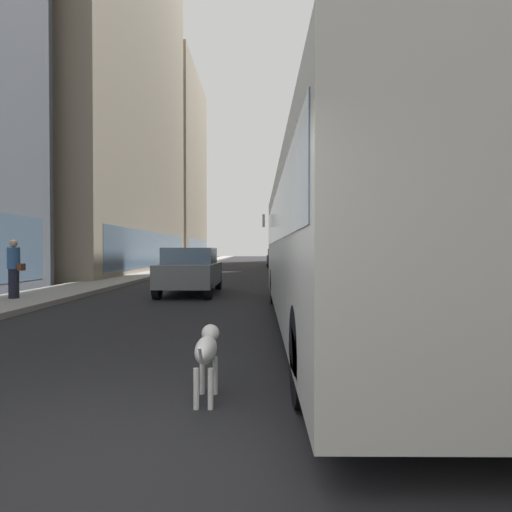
{
  "coord_description": "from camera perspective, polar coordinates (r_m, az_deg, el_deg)",
  "views": [
    {
      "loc": [
        1.19,
        -2.64,
        1.55
      ],
      "look_at": [
        1.12,
        7.35,
        1.4
      ],
      "focal_mm": 28.75,
      "sensor_mm": 36.0,
      "label": 1
    }
  ],
  "objects": [
    {
      "name": "car_grey_wagon",
      "position": [
        14.57,
        -9.05,
        -2.01
      ],
      "size": [
        1.82,
        4.07,
        1.62
      ],
      "color": "slate",
      "rests_on": "ground"
    },
    {
      "name": "sidewalk_right",
      "position": [
        37.94,
        7.23,
        -1.36
      ],
      "size": [
        2.4,
        110.0,
        0.15
      ],
      "primitive_type": "cube",
      "color": "gray",
      "rests_on": "ground"
    },
    {
      "name": "sidewalk_left",
      "position": [
        38.29,
        -9.97,
        -1.35
      ],
      "size": [
        2.4,
        110.0,
        0.15
      ],
      "primitive_type": "cube",
      "color": "#9E9991",
      "rests_on": "ground"
    },
    {
      "name": "building_right_far",
      "position": [
        51.43,
        12.62,
        10.38
      ],
      "size": [
        11.85,
        20.09,
        20.13
      ],
      "color": "#B2A893",
      "rests_on": "ground"
    },
    {
      "name": "transit_bus",
      "position": [
        8.38,
        11.49,
        2.4
      ],
      "size": [
        2.78,
        11.53,
        3.05
      ],
      "color": "silver",
      "rests_on": "ground"
    },
    {
      "name": "traffic_light_near",
      "position": [
        7.37,
        30.92,
        7.63
      ],
      "size": [
        0.24,
        0.41,
        3.4
      ],
      "color": "black",
      "rests_on": "sidewalk_right"
    },
    {
      "name": "dalmatian_dog",
      "position": [
        4.39,
        -6.84,
        -12.83
      ],
      "size": [
        0.22,
        0.96,
        0.72
      ],
      "color": "white",
      "rests_on": "ground"
    },
    {
      "name": "ground_plane",
      "position": [
        37.69,
        -1.41,
        -1.48
      ],
      "size": [
        120.0,
        120.0,
        0.0
      ],
      "primitive_type": "plane",
      "color": "#232326"
    },
    {
      "name": "car_black_suv",
      "position": [
        36.37,
        2.94,
        -0.28
      ],
      "size": [
        1.79,
        3.97,
        1.62
      ],
      "color": "black",
      "rests_on": "ground"
    },
    {
      "name": "building_right_mid",
      "position": [
        32.51,
        22.01,
        26.57
      ],
      "size": [
        8.66,
        20.85,
        31.38
      ],
      "color": "#4C515B",
      "rests_on": "ground"
    },
    {
      "name": "building_left_far",
      "position": [
        52.22,
        -14.42,
        11.68
      ],
      "size": [
        11.49,
        16.33,
        22.75
      ],
      "color": "#A0937F",
      "rests_on": "ground"
    },
    {
      "name": "pedestrian_with_handbag",
      "position": [
        13.74,
        -30.62,
        -1.5
      ],
      "size": [
        0.45,
        0.34,
        1.69
      ],
      "color": "#1E1E2D",
      "rests_on": "sidewalk_left"
    },
    {
      "name": "building_left_mid",
      "position": [
        34.77,
        -23.87,
        23.69
      ],
      "size": [
        11.41,
        21.98,
        30.17
      ],
      "color": "#A0937F",
      "rests_on": "ground"
    }
  ]
}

